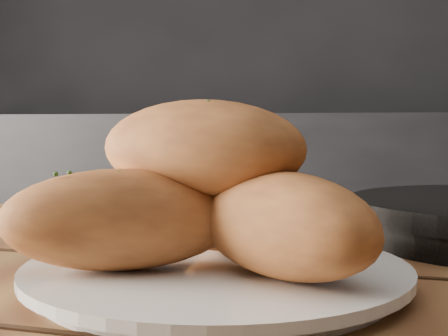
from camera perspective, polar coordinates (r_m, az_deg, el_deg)
counter at (r=1.81m, az=11.26°, el=-9.56°), size 2.80×0.60×0.90m
plate at (r=0.49m, az=-0.68°, el=-9.68°), size 0.29×0.29×0.02m
bread_rolls at (r=0.47m, az=-1.51°, el=-2.85°), size 0.30×0.26×0.13m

